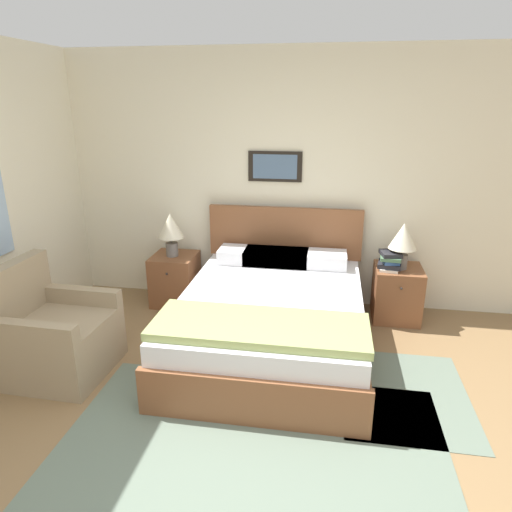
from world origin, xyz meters
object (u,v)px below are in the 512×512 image
at_px(nightstand_near_window, 175,279).
at_px(table_lamp_by_door, 403,239).
at_px(nightstand_by_door, 397,293).
at_px(armchair, 54,337).
at_px(bed, 272,316).
at_px(table_lamp_near_window, 171,228).

distance_m(nightstand_near_window, table_lamp_by_door, 2.38).
bearing_deg(table_lamp_by_door, nightstand_by_door, 106.23).
bearing_deg(armchair, nightstand_near_window, 161.83).
bearing_deg(armchair, table_lamp_by_door, 118.32).
distance_m(bed, armchair, 1.80).
xyz_separation_m(table_lamp_near_window, table_lamp_by_door, (2.32, 0.00, 0.00)).
distance_m(bed, table_lamp_by_door, 1.49).
distance_m(bed, nightstand_near_window, 1.39).
xyz_separation_m(armchair, table_lamp_near_window, (0.51, 1.42, 0.54)).
bearing_deg(bed, table_lamp_by_door, 33.38).
relative_size(bed, table_lamp_near_window, 4.56).
xyz_separation_m(bed, table_lamp_by_door, (1.16, 0.76, 0.54)).
bearing_deg(bed, armchair, -158.50).
relative_size(nightstand_near_window, nightstand_by_door, 1.00).
height_order(nightstand_by_door, table_lamp_by_door, table_lamp_by_door).
height_order(armchair, nightstand_near_window, armchair).
bearing_deg(bed, table_lamp_near_window, 146.69).
distance_m(nightstand_by_door, table_lamp_by_door, 0.57).
bearing_deg(nightstand_near_window, nightstand_by_door, 0.00).
bearing_deg(bed, nightstand_by_door, 33.99).
relative_size(bed, armchair, 2.31).
distance_m(armchair, nightstand_near_window, 1.53).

